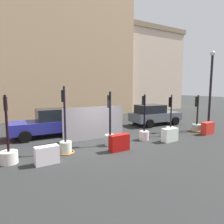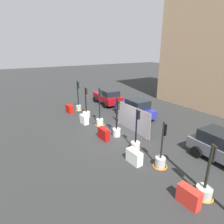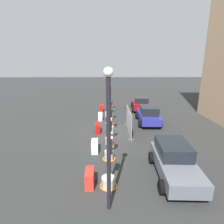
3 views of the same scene
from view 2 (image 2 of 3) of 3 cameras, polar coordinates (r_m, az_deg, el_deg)
ground_plane at (r=14.29m, az=0.96°, el=-7.28°), size 120.00×120.00×0.00m
traffic_light_0 at (r=20.10m, az=-10.21°, el=2.19°), size 0.71×0.71×3.21m
traffic_light_1 at (r=18.08m, az=-7.87°, el=-0.09°), size 0.71×0.71×2.90m
traffic_light_2 at (r=16.01m, az=-3.75°, el=-2.15°), size 0.83×0.83×3.26m
traffic_light_3 at (r=14.00m, az=1.45°, el=-5.00°), size 0.60×0.60×2.97m
traffic_light_4 at (r=12.30m, az=7.28°, el=-9.05°), size 0.58×0.58×2.78m
traffic_light_5 at (r=10.98m, az=14.65°, el=-13.98°), size 0.82×0.82×2.72m
traffic_light_6 at (r=9.75m, az=26.52°, el=-20.29°), size 0.87×0.87×2.65m
construction_barrier_0 at (r=19.72m, az=-12.90°, el=0.96°), size 1.08×0.50×0.80m
construction_barrier_1 at (r=16.59m, az=-8.54°, el=-2.24°), size 0.98×0.47×0.77m
construction_barrier_2 at (r=13.63m, az=-2.55°, el=-6.71°), size 1.07×0.44×0.84m
construction_barrier_3 at (r=11.07m, az=6.83°, el=-13.48°), size 1.03×0.49×0.79m
construction_barrier_4 at (r=9.16m, az=22.47°, el=-22.80°), size 0.99×0.46×0.83m
car_blue_estate at (r=17.94m, az=7.17°, el=1.13°), size 4.44×2.29×1.80m
car_red_compact at (r=22.13m, az=-1.28°, el=4.69°), size 4.51×2.53×1.77m
site_fence_panel at (r=14.89m, az=6.30°, el=-2.23°), size 4.05×0.50×2.02m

